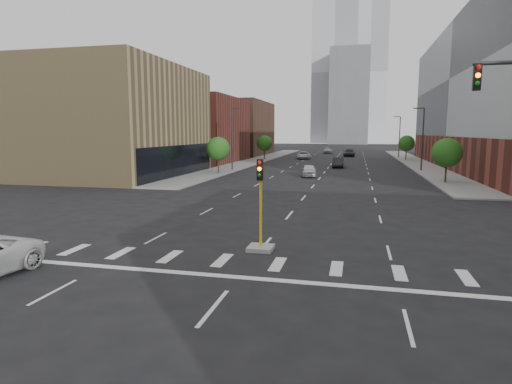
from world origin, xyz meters
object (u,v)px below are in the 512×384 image
(car_far_left, at_px, (304,155))
(car_deep_right, at_px, (349,153))
(median_traffic_signal, at_px, (261,231))
(car_distant, at_px, (328,150))
(car_mid_right, at_px, (338,162))
(car_near_left, at_px, (309,171))

(car_far_left, bearing_deg, car_deep_right, 47.69)
(median_traffic_signal, height_order, car_far_left, median_traffic_signal)
(median_traffic_signal, relative_size, car_distant, 0.91)
(car_mid_right, distance_m, car_distant, 45.32)
(car_mid_right, distance_m, car_deep_right, 32.16)
(median_traffic_signal, xyz_separation_m, car_near_left, (-1.50, 34.94, -0.20))
(car_near_left, bearing_deg, car_distant, 84.71)
(median_traffic_signal, bearing_deg, car_distant, 91.88)
(car_deep_right, height_order, car_distant, car_deep_right)
(median_traffic_signal, relative_size, car_far_left, 0.78)
(median_traffic_signal, height_order, car_deep_right, median_traffic_signal)
(car_near_left, distance_m, car_far_left, 35.96)
(median_traffic_signal, distance_m, car_distant, 95.22)
(car_deep_right, relative_size, car_distant, 1.19)
(car_deep_right, bearing_deg, car_near_left, -91.13)
(car_distant, bearing_deg, car_near_left, -83.47)
(car_far_left, bearing_deg, car_distant, 77.99)
(car_mid_right, bearing_deg, median_traffic_signal, -93.35)
(car_deep_right, bearing_deg, car_far_left, -124.24)
(car_near_left, distance_m, car_distant, 60.25)
(car_near_left, xyz_separation_m, car_distant, (-1.62, 60.23, 0.05))
(car_near_left, bearing_deg, car_deep_right, 78.13)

